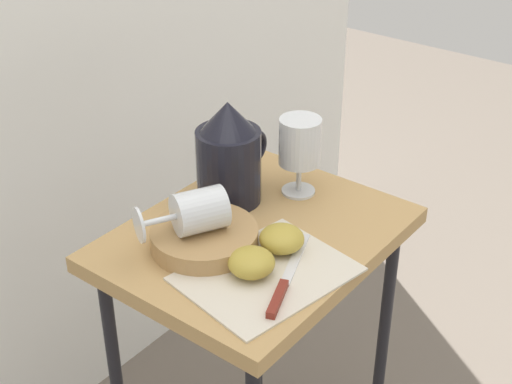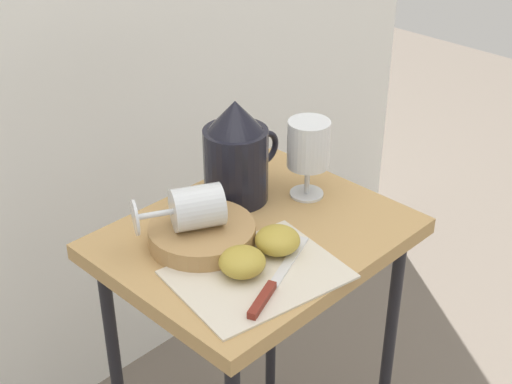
# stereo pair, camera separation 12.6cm
# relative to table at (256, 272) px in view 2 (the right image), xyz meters

# --- Properties ---
(table) EXTENTS (0.51, 0.40, 0.73)m
(table) POSITION_rel_table_xyz_m (0.00, 0.00, 0.00)
(table) COLOR tan
(table) RESTS_ON ground_plane
(linen_napkin) EXTENTS (0.29, 0.24, 0.00)m
(linen_napkin) POSITION_rel_table_xyz_m (-0.09, -0.09, 0.09)
(linen_napkin) COLOR beige
(linen_napkin) RESTS_ON table
(basket_tray) EXTENTS (0.18, 0.18, 0.03)m
(basket_tray) POSITION_rel_table_xyz_m (-0.09, 0.04, 0.11)
(basket_tray) COLOR #AD8451
(basket_tray) RESTS_ON table
(pitcher) EXTENTS (0.17, 0.12, 0.20)m
(pitcher) POSITION_rel_table_xyz_m (0.06, 0.11, 0.17)
(pitcher) COLOR black
(pitcher) RESTS_ON table
(wine_glass_upright) EXTENTS (0.08, 0.08, 0.15)m
(wine_glass_upright) POSITION_rel_table_xyz_m (0.16, 0.02, 0.19)
(wine_glass_upright) COLOR silver
(wine_glass_upright) RESTS_ON table
(wine_glass_tipped_near) EXTENTS (0.16, 0.13, 0.07)m
(wine_glass_tipped_near) POSITION_rel_table_xyz_m (-0.10, 0.05, 0.16)
(wine_glass_tipped_near) COLOR silver
(wine_glass_tipped_near) RESTS_ON basket_tray
(apple_half_left) EXTENTS (0.08, 0.08, 0.04)m
(apple_half_left) POSITION_rel_table_xyz_m (-0.10, -0.07, 0.11)
(apple_half_left) COLOR #B29938
(apple_half_left) RESTS_ON linen_napkin
(apple_half_right) EXTENTS (0.08, 0.08, 0.04)m
(apple_half_right) POSITION_rel_table_xyz_m (-0.02, -0.07, 0.11)
(apple_half_right) COLOR #B29938
(apple_half_right) RESTS_ON linen_napkin
(knife) EXTENTS (0.22, 0.10, 0.01)m
(knife) POSITION_rel_table_xyz_m (-0.10, -0.13, 0.10)
(knife) COLOR silver
(knife) RESTS_ON linen_napkin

